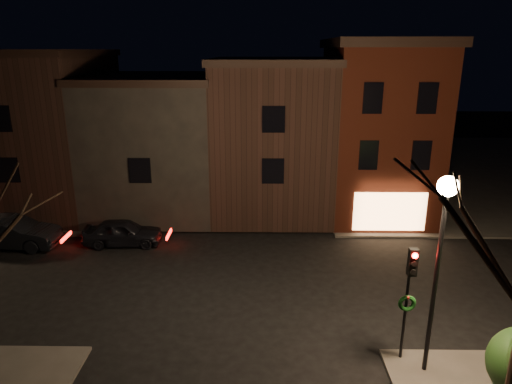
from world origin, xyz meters
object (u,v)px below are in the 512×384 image
parked_car_a (123,232)px  parked_car_b (12,233)px  traffic_signal (409,287)px  street_lamp_near (443,223)px

parked_car_a → parked_car_b: bearing=91.4°
traffic_signal → parked_car_b: (-17.84, 9.04, -1.99)m
street_lamp_near → traffic_signal: 2.49m
street_lamp_near → parked_car_b: street_lamp_near is taller
street_lamp_near → parked_car_a: (-12.70, 9.98, -4.48)m
street_lamp_near → parked_car_a: bearing=141.9°
parked_car_a → traffic_signal: bearing=-131.1°
traffic_signal → parked_car_a: size_ratio=0.98×
parked_car_b → parked_car_a: bearing=-83.2°
street_lamp_near → parked_car_a: size_ratio=1.58×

